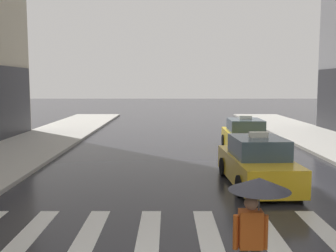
{
  "coord_description": "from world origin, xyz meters",
  "views": [
    {
      "loc": [
        -0.91,
        -5.52,
        3.39
      ],
      "look_at": [
        -0.94,
        8.0,
        1.88
      ],
      "focal_mm": 41.15,
      "sensor_mm": 36.0,
      "label": 1
    }
  ],
  "objects": [
    {
      "name": "taxi_second",
      "position": [
        2.91,
        13.47,
        0.72
      ],
      "size": [
        2.02,
        4.58,
        1.8
      ],
      "color": "yellow",
      "rests_on": "ground"
    },
    {
      "name": "pedestrian_with_umbrella",
      "position": [
        0.45,
        0.28,
        1.52
      ],
      "size": [
        0.96,
        0.96,
        1.94
      ],
      "color": "#473D33",
      "rests_on": "ground"
    },
    {
      "name": "crosswalk_markings",
      "position": [
        -0.0,
        3.0,
        0.0
      ],
      "size": [
        11.3,
        2.8,
        0.01
      ],
      "color": "silver",
      "rests_on": "ground"
    },
    {
      "name": "taxi_lead",
      "position": [
        2.05,
        7.07,
        0.72
      ],
      "size": [
        2.09,
        4.61,
        1.8
      ],
      "color": "gold",
      "rests_on": "ground"
    }
  ]
}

